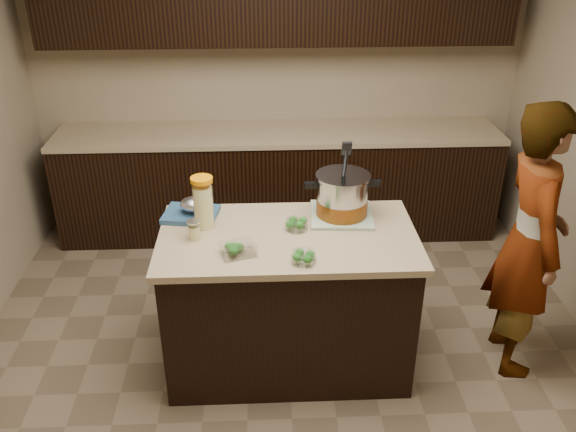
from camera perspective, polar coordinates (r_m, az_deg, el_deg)
The scene contains 13 objects.
ground_plane at distance 3.95m, azimuth 0.00°, elevation -13.20°, with size 4.00×4.00×0.00m, color brown.
room_shell at distance 3.10m, azimuth 0.00°, elevation 11.41°, with size 4.04×4.04×2.72m.
back_cabinets at distance 5.00m, azimuth -0.93°, elevation 8.53°, with size 3.60×0.63×2.33m.
island at distance 3.67m, azimuth 0.00°, elevation -7.86°, with size 1.46×0.81×0.90m.
dish_towel at distance 3.63m, azimuth 5.01°, elevation 0.10°, with size 0.36×0.36×0.02m, color #507750.
stock_pot at distance 3.58m, azimuth 5.09°, elevation 1.75°, with size 0.45×0.33×0.45m.
lemonade_pitcher at distance 3.48m, azimuth -7.94°, elevation 1.08°, with size 0.16×0.16×0.30m.
mason_jar at distance 3.40m, azimuth -8.78°, elevation -1.33°, with size 0.08×0.08×0.12m.
broccoli_tub_left at distance 3.47m, azimuth 0.80°, elevation -0.83°, with size 0.14×0.14×0.06m.
broccoli_tub_right at distance 3.16m, azimuth 1.47°, elevation -3.92°, with size 0.15×0.15×0.06m.
broccoli_tub_rect at distance 3.24m, azimuth -4.70°, elevation -3.15°, with size 0.21×0.18×0.06m.
blue_tray at distance 3.64m, azimuth -8.97°, elevation 0.51°, with size 0.35×0.29×0.12m.
person at distance 3.75m, azimuth 21.64°, elevation -2.27°, with size 0.61×0.40×1.67m, color gray.
Camera 1 is at (-0.14, -2.97, 2.59)m, focal length 38.00 mm.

